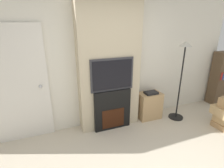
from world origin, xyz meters
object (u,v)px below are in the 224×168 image
object	(u,v)px
fireplace	(112,109)
media_stand	(149,105)
television	(112,75)
bookshelf	(220,78)
floor_lamp	(182,70)

from	to	relation	value
fireplace	media_stand	xyz separation A→B (m)	(0.93, 0.08, -0.11)
television	bookshelf	distance (m)	3.10
media_stand	television	bearing A→B (deg)	-175.09
floor_lamp	fireplace	bearing A→B (deg)	173.88
television	floor_lamp	world-z (taller)	floor_lamp
media_stand	bookshelf	bearing A→B (deg)	0.88
television	bookshelf	world-z (taller)	television
television	bookshelf	xyz separation A→B (m)	(3.07, 0.11, -0.46)
fireplace	television	bearing A→B (deg)	-90.00
floor_lamp	bookshelf	xyz separation A→B (m)	(1.56, 0.27, -0.43)
media_stand	bookshelf	distance (m)	2.17
bookshelf	floor_lamp	bearing A→B (deg)	-170.04
fireplace	bookshelf	bearing A→B (deg)	2.07
fireplace	bookshelf	size ratio (longest dim) A/B	0.61
floor_lamp	media_stand	size ratio (longest dim) A/B	2.65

